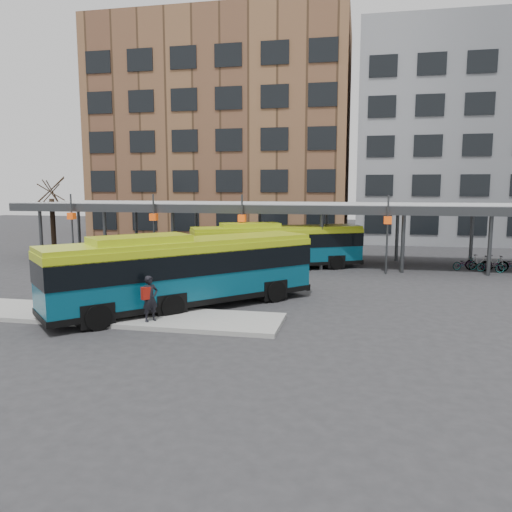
{
  "coord_description": "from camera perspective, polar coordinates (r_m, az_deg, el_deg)",
  "views": [
    {
      "loc": [
        4.28,
        -21.23,
        5.34
      ],
      "look_at": [
        -0.79,
        3.39,
        1.8
      ],
      "focal_mm": 35.0,
      "sensor_mm": 36.0,
      "label": 1
    }
  ],
  "objects": [
    {
      "name": "ground",
      "position": [
        22.31,
        0.23,
        -5.84
      ],
      "size": [
        120.0,
        120.0,
        0.0
      ],
      "primitive_type": "plane",
      "color": "#28282B",
      "rests_on": "ground"
    },
    {
      "name": "boarding_island",
      "position": [
        21.35,
        -16.16,
        -6.55
      ],
      "size": [
        14.0,
        3.0,
        0.18
      ],
      "primitive_type": "cube",
      "color": "gray",
      "rests_on": "ground"
    },
    {
      "name": "canopy",
      "position": [
        34.41,
        4.41,
        5.6
      ],
      "size": [
        40.0,
        6.53,
        4.8
      ],
      "color": "#999B9E",
      "rests_on": "ground"
    },
    {
      "name": "tree",
      "position": [
        40.12,
        -22.18,
        3.27
      ],
      "size": [
        1.64,
        1.64,
        5.6
      ],
      "color": "black",
      "rests_on": "ground"
    },
    {
      "name": "building_brick",
      "position": [
        55.4,
        -3.46,
        13.87
      ],
      "size": [
        26.0,
        14.0,
        22.0
      ],
      "primitive_type": "cube",
      "color": "brown",
      "rests_on": "ground"
    },
    {
      "name": "building_grey",
      "position": [
        54.71,
        24.55,
        12.19
      ],
      "size": [
        24.0,
        14.0,
        20.0
      ],
      "primitive_type": "cube",
      "color": "slate",
      "rests_on": "ground"
    },
    {
      "name": "bus_front",
      "position": [
        21.9,
        -8.23,
        -1.56
      ],
      "size": [
        10.25,
        10.4,
        3.32
      ],
      "rotation": [
        0.0,
        0.0,
        0.8
      ],
      "color": "#08455C",
      "rests_on": "ground"
    },
    {
      "name": "bus_rear",
      "position": [
        32.05,
        2.39,
        1.26
      ],
      "size": [
        10.86,
        6.97,
        3.02
      ],
      "rotation": [
        0.0,
        0.0,
        0.46
      ],
      "color": "#08455C",
      "rests_on": "ground"
    },
    {
      "name": "pedestrian",
      "position": [
        19.57,
        -12.02,
        -4.74
      ],
      "size": [
        0.72,
        0.77,
        1.77
      ],
      "rotation": [
        0.0,
        0.0,
        0.94
      ],
      "color": "black",
      "rests_on": "boarding_island"
    },
    {
      "name": "bike_rack",
      "position": [
        34.68,
        25.12,
        -0.83
      ],
      "size": [
        4.56,
        1.5,
        1.04
      ],
      "color": "slate",
      "rests_on": "ground"
    }
  ]
}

